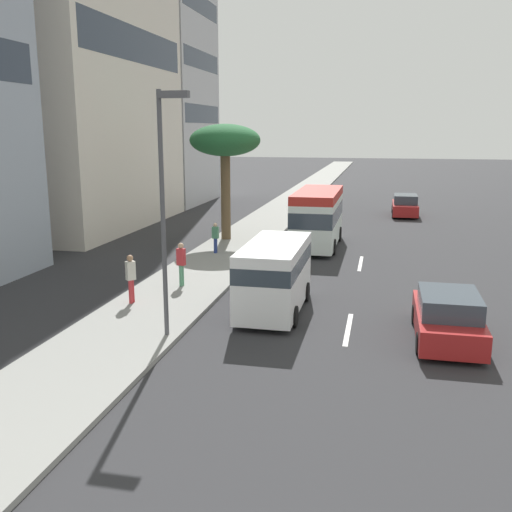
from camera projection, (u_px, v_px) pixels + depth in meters
ground_plane at (366, 237)px, 35.20m from camera, size 198.00×198.00×0.00m
sidewalk_right at (254, 231)px, 36.64m from camera, size 162.00×3.74×0.15m
lane_stripe_mid at (348, 329)px, 18.93m from camera, size 3.20×0.16×0.01m
lane_stripe_far at (361, 263)px, 28.17m from camera, size 3.20×0.16×0.01m
car_lead at (405, 206)px, 43.55m from camera, size 4.68×1.90×1.62m
van_second at (275, 273)px, 20.50m from camera, size 5.07×2.08×2.49m
car_third at (448, 317)px, 17.80m from camera, size 4.44×1.95×1.56m
minibus_fourth at (318, 216)px, 31.84m from camera, size 6.77×2.37×3.13m
pedestrian_near_lamp at (131, 276)px, 21.11m from camera, size 0.38×0.38×1.80m
pedestrian_mid_block at (181, 262)px, 23.43m from camera, size 0.30×0.36×1.78m
pedestrian_by_tree at (215, 237)px, 29.74m from camera, size 0.30×0.34×1.56m
palm_tree at (225, 143)px, 32.57m from camera, size 4.00×4.00×6.55m
street_lamp at (165, 190)px, 17.05m from camera, size 0.24×0.97×7.37m
office_tower_far at (137, 23)px, 49.15m from camera, size 10.13×11.36×30.43m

